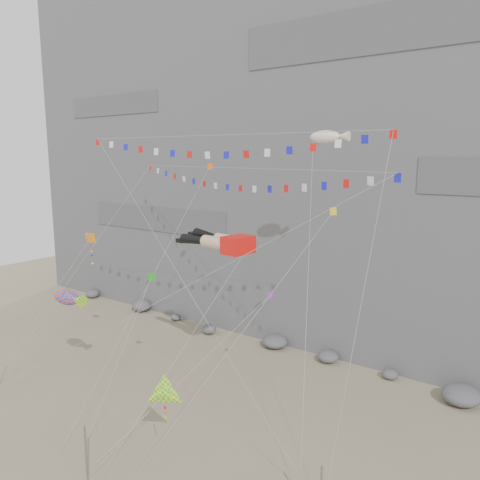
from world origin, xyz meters
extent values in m
plane|color=gray|center=(0.00, 0.00, 0.00)|extent=(120.00, 120.00, 0.00)
cube|color=slate|center=(0.00, 32.00, 25.00)|extent=(80.00, 28.00, 50.00)
cylinder|color=gray|center=(1.95, -7.47, 2.02)|extent=(0.12, 0.12, 4.05)
cube|color=red|center=(3.06, 6.27, 12.82)|extent=(2.02, 2.54, 1.36)
cylinder|color=#D6AE85|center=(0.99, 5.92, 12.82)|extent=(2.43, 1.36, 1.00)
sphere|color=black|center=(-0.14, 6.11, 12.82)|extent=(0.92, 0.92, 0.92)
cone|color=black|center=(-1.48, 6.33, 12.74)|extent=(2.84, 1.27, 0.94)
cube|color=black|center=(-3.28, 6.63, 12.43)|extent=(0.94, 0.54, 0.33)
cylinder|color=#D6AE85|center=(1.21, 7.26, 12.82)|extent=(2.43, 1.36, 1.00)
sphere|color=black|center=(0.08, 7.45, 12.82)|extent=(0.92, 0.92, 0.92)
cone|color=black|center=(-1.26, 7.67, 12.95)|extent=(2.86, 1.27, 1.00)
cube|color=black|center=(-3.06, 7.97, 12.85)|extent=(0.94, 0.54, 0.33)
cylinder|color=gray|center=(2.71, -0.63, 6.43)|extent=(0.03, 0.03, 18.81)
cylinder|color=gray|center=(-7.15, 2.31, 9.32)|extent=(0.03, 0.03, 27.81)
cylinder|color=gray|center=(7.83, 2.26, 10.57)|extent=(0.03, 0.03, 25.61)
cylinder|color=gray|center=(-12.58, -1.16, 6.31)|extent=(0.03, 0.03, 15.40)
cylinder|color=gray|center=(-10.99, -2.34, 4.07)|extent=(0.03, 0.03, 9.31)
cube|color=gray|center=(-12.52, -4.13, 0.05)|extent=(0.16, 0.16, 0.10)
cylinder|color=gray|center=(3.36, -5.88, 2.88)|extent=(0.03, 0.03, 7.59)
cylinder|color=gray|center=(10.24, 5.03, 10.53)|extent=(0.03, 0.03, 24.59)
cylinder|color=gray|center=(-2.54, 1.75, 9.37)|extent=(0.03, 0.03, 24.62)
cube|color=gray|center=(-2.57, -6.29, 0.05)|extent=(0.16, 0.16, 0.10)
cylinder|color=gray|center=(3.40, -0.23, 4.71)|extent=(0.03, 0.03, 16.73)
cube|color=gray|center=(0.72, -6.64, 0.05)|extent=(0.16, 0.16, 0.10)
cylinder|color=gray|center=(-1.10, -2.38, 5.33)|extent=(0.03, 0.03, 13.04)
cube|color=gray|center=(-0.74, -6.20, 0.05)|extent=(0.16, 0.16, 0.10)
cylinder|color=gray|center=(6.75, 1.30, 7.83)|extent=(0.03, 0.03, 22.36)
camera|label=1|loc=(23.79, -22.37, 19.43)|focal=35.00mm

